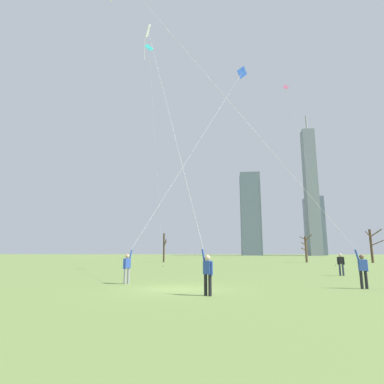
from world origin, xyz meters
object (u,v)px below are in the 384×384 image
kite_flyer_midfield_center_yellow (303,197)px  distant_kite_high_overhead_pink (292,110)px  kite_flyer_foreground_right_blue (164,204)px  bare_tree_rightmost (306,247)px  kite_flyer_midfield_right_white (189,197)px  bare_tree_center (372,244)px  bare_tree_far_right_edge (164,247)px  distant_kite_drifting_left_teal (150,63)px  bystander_watching_nearby (341,263)px

kite_flyer_midfield_center_yellow → distant_kite_high_overhead_pink: size_ratio=0.72×
kite_flyer_foreground_right_blue → bare_tree_rightmost: 39.73m
kite_flyer_midfield_right_white → bare_tree_center: (24.67, 40.00, -1.34)m
bare_tree_far_right_edge → distant_kite_drifting_left_teal: bearing=-85.2°
kite_flyer_midfield_center_yellow → distant_kite_drifting_left_teal: bearing=124.5°
kite_flyer_foreground_right_blue → bare_tree_rightmost: size_ratio=4.27×
kite_flyer_midfield_right_white → bystander_watching_nearby: (10.11, 10.78, -3.36)m
bare_tree_rightmost → bare_tree_center: bearing=-7.2°
kite_flyer_foreground_right_blue → kite_flyer_midfield_center_yellow: bearing=-25.9°
kite_flyer_midfield_right_white → bare_tree_far_right_edge: (-9.20, 38.89, -1.73)m
bare_tree_center → bare_tree_far_right_edge: bearing=-178.1°
distant_kite_drifting_left_teal → bare_tree_rightmost: (22.36, 20.37, -22.95)m
kite_flyer_midfield_right_white → distant_kite_drifting_left_teal: 30.69m
kite_flyer_midfield_center_yellow → distant_kite_high_overhead_pink: 32.04m
kite_flyer_midfield_center_yellow → bare_tree_far_right_edge: 40.17m
bare_tree_far_right_edge → kite_flyer_foreground_right_blue: bearing=-78.4°
kite_flyer_midfield_right_white → bare_tree_rightmost: size_ratio=3.79×
bystander_watching_nearby → bare_tree_center: (14.56, 29.22, 2.03)m
bare_tree_rightmost → bare_tree_far_right_edge: 23.98m
bare_tree_far_right_edge → bystander_watching_nearby: bearing=-55.5°
kite_flyer_midfield_center_yellow → kite_flyer_foreground_right_blue: kite_flyer_foreground_right_blue is taller
bystander_watching_nearby → bare_tree_center: size_ratio=0.30×
distant_kite_drifting_left_teal → bare_tree_center: size_ratio=5.19×
bare_tree_far_right_edge → bare_tree_rightmost: bearing=5.7°
kite_flyer_foreground_right_blue → bystander_watching_nearby: size_ratio=12.28×
bystander_watching_nearby → kite_flyer_midfield_center_yellow: bearing=-116.3°
bystander_watching_nearby → distant_kite_drifting_left_teal: bearing=150.4°
kite_flyer_midfield_right_white → bystander_watching_nearby: kite_flyer_midfield_right_white is taller
kite_flyer_midfield_right_white → bare_tree_rightmost: 43.83m
kite_flyer_midfield_center_yellow → bare_tree_center: (19.11, 38.41, -1.53)m
bare_tree_rightmost → kite_flyer_foreground_right_blue: bearing=-115.4°
bystander_watching_nearby → kite_flyer_midfield_right_white: bearing=-133.2°
bare_tree_rightmost → bare_tree_far_right_edge: (-23.86, -2.37, 0.09)m
distant_kite_high_overhead_pink → bare_tree_far_right_edge: distant_kite_high_overhead_pink is taller
kite_flyer_foreground_right_blue → distant_kite_high_overhead_pink: (13.41, 22.85, 16.52)m
kite_flyer_midfield_right_white → kite_flyer_foreground_right_blue: kite_flyer_foreground_right_blue is taller
bare_tree_center → bare_tree_rightmost: bearing=172.8°
kite_flyer_midfield_right_white → kite_flyer_foreground_right_blue: 5.94m
kite_flyer_midfield_right_white → bystander_watching_nearby: size_ratio=10.90×
distant_kite_high_overhead_pink → bare_tree_center: (13.60, 11.72, -18.38)m
kite_flyer_midfield_right_white → bare_tree_rightmost: (14.67, 41.26, -1.82)m
kite_flyer_midfield_center_yellow → kite_flyer_midfield_right_white: bearing=-164.1°
bare_tree_rightmost → bare_tree_center: (10.00, -1.26, 0.49)m
bystander_watching_nearby → bare_tree_rightmost: bare_tree_rightmost is taller
bare_tree_center → kite_flyer_midfield_center_yellow: bearing=-116.4°
kite_flyer_midfield_right_white → distant_kite_high_overhead_pink: (11.07, 28.27, 17.04)m
distant_kite_drifting_left_teal → bare_tree_rightmost: distant_kite_drifting_left_teal is taller
kite_flyer_midfield_right_white → distant_kite_high_overhead_pink: size_ratio=0.70×
kite_flyer_midfield_center_yellow → bare_tree_rightmost: bearing=77.1°
kite_flyer_midfield_right_white → distant_kite_drifting_left_teal: distant_kite_drifting_left_teal is taller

